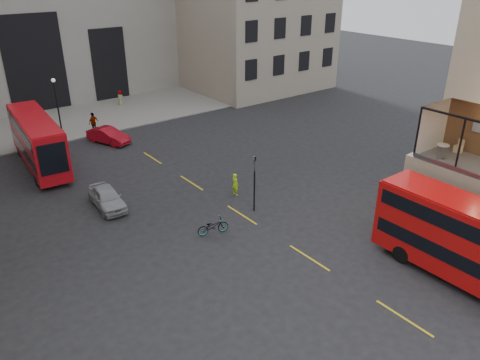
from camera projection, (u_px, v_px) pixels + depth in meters
ground at (429, 301)px, 22.31m from camera, size 140.00×140.00×0.00m
gateway at (14, 15)px, 49.94m from camera, size 35.00×10.60×18.00m
pavement_far at (49, 124)px, 46.20m from camera, size 40.00×12.00×0.12m
traffic_light_near at (254, 177)px, 29.32m from camera, size 0.16×0.20×3.80m
street_lamp_b at (58, 111)px, 42.34m from camera, size 0.36×0.36×5.33m
bus_far at (37, 139)px, 35.90m from camera, size 3.09×10.28×4.04m
car_a at (107, 198)px, 30.50m from camera, size 1.91×4.13×1.37m
car_b at (108, 136)px, 41.33m from camera, size 2.87×4.35×1.36m
bicycle at (213, 226)px, 27.58m from camera, size 2.01×1.13×1.00m
cyclist at (235, 184)px, 32.05m from camera, size 0.40×0.59×1.60m
pedestrian_c at (94, 123)px, 43.75m from camera, size 1.22×0.86×1.93m
pedestrian_d at (120, 98)px, 51.90m from camera, size 0.72×0.95×1.74m
cafe_table_far at (442, 149)px, 26.11m from camera, size 0.67×0.67×0.83m
cafe_chair_d at (458, 149)px, 27.08m from camera, size 0.44×0.44×0.78m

